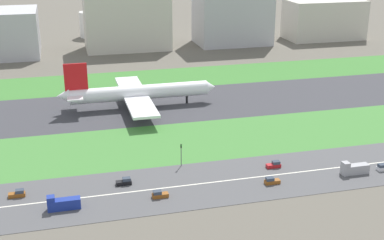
# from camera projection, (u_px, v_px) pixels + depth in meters

# --- Properties ---
(ground_plane) EXTENTS (800.00, 800.00, 0.00)m
(ground_plane) POSITION_uv_depth(u_px,v_px,m) (189.00, 103.00, 218.16)
(ground_plane) COLOR #5B564C
(runway) EXTENTS (280.00, 46.00, 0.10)m
(runway) POSITION_uv_depth(u_px,v_px,m) (189.00, 103.00, 218.14)
(runway) COLOR #38383D
(runway) RESTS_ON ground_plane
(grass_median_north) EXTENTS (280.00, 36.00, 0.10)m
(grass_median_north) POSITION_uv_depth(u_px,v_px,m) (169.00, 78.00, 255.47)
(grass_median_north) COLOR #3D7A33
(grass_median_north) RESTS_ON ground_plane
(grass_median_south) EXTENTS (280.00, 36.00, 0.10)m
(grass_median_south) POSITION_uv_depth(u_px,v_px,m) (218.00, 138.00, 180.81)
(grass_median_south) COLOR #427F38
(grass_median_south) RESTS_ON ground_plane
(highway) EXTENTS (280.00, 28.00, 0.10)m
(highway) POSITION_uv_depth(u_px,v_px,m) (251.00, 178.00, 151.67)
(highway) COLOR #4C4C4F
(highway) RESTS_ON ground_plane
(highway_centerline) EXTENTS (266.00, 0.50, 0.01)m
(highway_centerline) POSITION_uv_depth(u_px,v_px,m) (251.00, 178.00, 151.65)
(highway_centerline) COLOR silver
(highway_centerline) RESTS_ON highway
(airliner) EXTENTS (65.00, 56.00, 19.70)m
(airliner) POSITION_uv_depth(u_px,v_px,m) (136.00, 93.00, 210.79)
(airliner) COLOR white
(airliner) RESTS_ON runway
(truck_0) EXTENTS (8.40, 2.50, 4.00)m
(truck_0) POSITION_uv_depth(u_px,v_px,m) (354.00, 169.00, 153.75)
(truck_0) COLOR #99999E
(truck_0) RESTS_ON highway
(car_0) EXTENTS (4.40, 1.80, 2.00)m
(car_0) POSITION_uv_depth(u_px,v_px,m) (274.00, 165.00, 158.14)
(car_0) COLOR #B2191E
(car_0) RESTS_ON highway
(car_2) EXTENTS (4.40, 1.80, 2.00)m
(car_2) POSITION_uv_depth(u_px,v_px,m) (18.00, 194.00, 140.63)
(car_2) COLOR brown
(car_2) RESTS_ON highway
(truck_1) EXTENTS (8.40, 2.50, 4.00)m
(truck_1) POSITION_uv_depth(u_px,v_px,m) (63.00, 204.00, 134.03)
(truck_1) COLOR navy
(truck_1) RESTS_ON highway
(car_1) EXTENTS (4.40, 1.80, 2.00)m
(car_1) POSITION_uv_depth(u_px,v_px,m) (124.00, 182.00, 147.43)
(car_1) COLOR black
(car_1) RESTS_ON highway
(car_3) EXTENTS (4.40, 1.80, 2.00)m
(car_3) POSITION_uv_depth(u_px,v_px,m) (272.00, 181.00, 147.87)
(car_3) COLOR brown
(car_3) RESTS_ON highway
(car_4) EXTENTS (4.40, 1.80, 2.00)m
(car_4) POSITION_uv_depth(u_px,v_px,m) (383.00, 167.00, 156.34)
(car_4) COLOR silver
(car_4) RESTS_ON highway
(car_5) EXTENTS (4.40, 1.80, 2.00)m
(car_5) POSITION_uv_depth(u_px,v_px,m) (159.00, 195.00, 140.24)
(car_5) COLOR brown
(car_5) RESTS_ON highway
(traffic_light) EXTENTS (0.36, 0.50, 7.20)m
(traffic_light) POSITION_uv_depth(u_px,v_px,m) (181.00, 153.00, 157.89)
(traffic_light) COLOR #4C4C51
(traffic_light) RESTS_ON highway
(hangar_building) EXTENTS (50.28, 27.44, 39.65)m
(hangar_building) POSITION_uv_depth(u_px,v_px,m) (127.00, 16.00, 312.84)
(hangar_building) COLOR beige
(hangar_building) RESTS_ON ground_plane
(office_tower) EXTENTS (45.46, 31.19, 50.03)m
(office_tower) POSITION_uv_depth(u_px,v_px,m) (233.00, 4.00, 326.82)
(office_tower) COLOR #B2B2B7
(office_tower) RESTS_ON ground_plane
(cargo_warehouse) EXTENTS (50.45, 26.28, 25.49)m
(cargo_warehouse) POSITION_uv_depth(u_px,v_px,m) (324.00, 20.00, 346.15)
(cargo_warehouse) COLOR beige
(cargo_warehouse) RESTS_ON ground_plane
(fuel_tank_west) EXTENTS (18.55, 18.55, 17.02)m
(fuel_tank_west) POSITION_uv_depth(u_px,v_px,m) (93.00, 24.00, 353.66)
(fuel_tank_west) COLOR silver
(fuel_tank_west) RESTS_ON ground_plane
(fuel_tank_centre) EXTENTS (21.01, 21.01, 15.12)m
(fuel_tank_centre) POSITION_uv_depth(u_px,v_px,m) (138.00, 24.00, 361.17)
(fuel_tank_centre) COLOR silver
(fuel_tank_centre) RESTS_ON ground_plane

